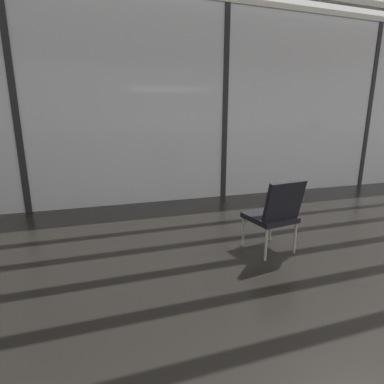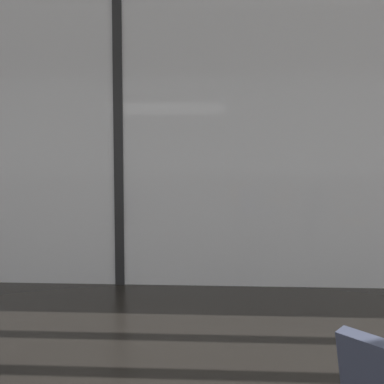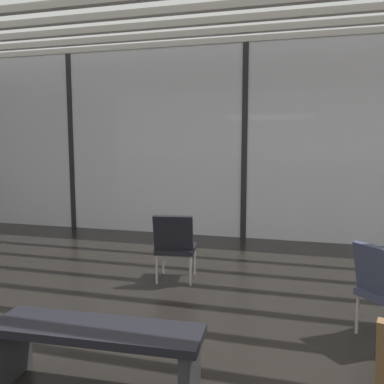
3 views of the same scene
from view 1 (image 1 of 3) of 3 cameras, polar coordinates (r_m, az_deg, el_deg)
The scene contains 6 objects.
glass_curtain_wall at distance 5.85m, azimuth 6.21°, elevation 16.04°, with size 14.00×0.08×3.48m, color silver.
window_mullion_0 at distance 5.48m, azimuth -30.88°, elevation 14.41°, with size 0.10×0.12×3.48m, color black.
window_mullion_1 at distance 5.85m, azimuth 6.21°, elevation 16.04°, with size 0.10×0.12×3.48m, color black.
window_mullion_2 at distance 7.94m, azimuth 30.72°, elevation 13.63°, with size 0.10×0.12×3.48m, color black.
parked_airplane at distance 10.93m, azimuth -3.90°, elevation 16.28°, with size 14.05×3.98×3.98m.
lounge_chair_3 at distance 3.46m, azimuth 15.73°, elevation -3.66°, with size 0.55×0.59×0.87m.
Camera 1 is at (-2.36, -0.15, 1.50)m, focal length 27.75 mm.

